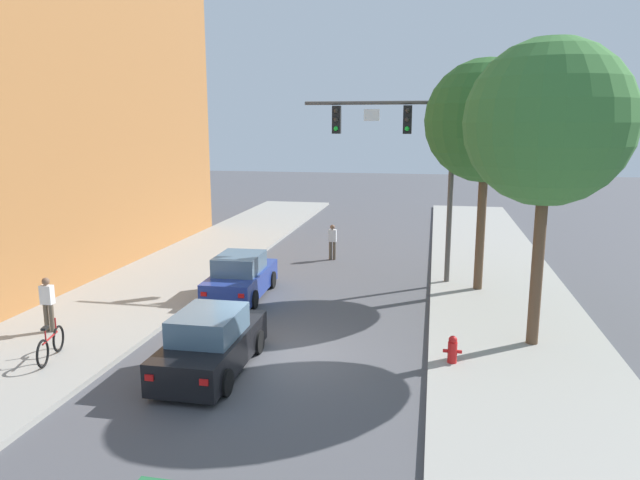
# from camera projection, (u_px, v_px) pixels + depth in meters

# --- Properties ---
(ground_plane) EXTENTS (120.00, 120.00, 0.00)m
(ground_plane) POSITION_uv_depth(u_px,v_px,m) (278.00, 356.00, 15.82)
(ground_plane) COLOR #4C4C51
(sidewalk_left) EXTENTS (5.00, 60.00, 0.15)m
(sidewalk_left) POSITION_uv_depth(u_px,v_px,m) (63.00, 337.00, 17.03)
(sidewalk_left) COLOR #99968E
(sidewalk_left) RESTS_ON ground
(sidewalk_right) EXTENTS (5.00, 60.00, 0.15)m
(sidewalk_right) POSITION_uv_depth(u_px,v_px,m) (529.00, 372.00, 14.58)
(sidewalk_right) COLOR #99968E
(sidewalk_right) RESTS_ON ground
(traffic_signal_mast) EXTENTS (5.72, 0.38, 7.50)m
(traffic_signal_mast) POSITION_uv_depth(u_px,v_px,m) (410.00, 147.00, 22.03)
(traffic_signal_mast) COLOR #514C47
(traffic_signal_mast) RESTS_ON sidewalk_right
(car_lead_blue) EXTENTS (1.94, 4.29, 1.60)m
(car_lead_blue) POSITION_uv_depth(u_px,v_px,m) (241.00, 278.00, 21.07)
(car_lead_blue) COLOR navy
(car_lead_blue) RESTS_ON ground
(car_following_black) EXTENTS (1.85, 4.25, 1.60)m
(car_following_black) POSITION_uv_depth(u_px,v_px,m) (211.00, 344.00, 14.73)
(car_following_black) COLOR black
(car_following_black) RESTS_ON ground
(pedestrian_sidewalk_left_walker) EXTENTS (0.36, 0.22, 1.64)m
(pedestrian_sidewalk_left_walker) POSITION_uv_depth(u_px,v_px,m) (48.00, 302.00, 17.06)
(pedestrian_sidewalk_left_walker) COLOR brown
(pedestrian_sidewalk_left_walker) RESTS_ON sidewalk_left
(pedestrian_crossing_road) EXTENTS (0.36, 0.22, 1.64)m
(pedestrian_crossing_road) POSITION_uv_depth(u_px,v_px,m) (332.00, 240.00, 26.84)
(pedestrian_crossing_road) COLOR brown
(pedestrian_crossing_road) RESTS_ON ground
(bicycle_leaning) EXTENTS (0.51, 1.73, 0.98)m
(bicycle_leaning) POSITION_uv_depth(u_px,v_px,m) (51.00, 345.00, 15.13)
(bicycle_leaning) COLOR black
(bicycle_leaning) RESTS_ON sidewalk_left
(fire_hydrant) EXTENTS (0.48, 0.24, 0.72)m
(fire_hydrant) POSITION_uv_depth(u_px,v_px,m) (452.00, 349.00, 14.93)
(fire_hydrant) COLOR red
(fire_hydrant) RESTS_ON sidewalk_right
(street_tree_nearest) EXTENTS (4.36, 4.36, 8.23)m
(street_tree_nearest) POSITION_uv_depth(u_px,v_px,m) (548.00, 123.00, 15.15)
(street_tree_nearest) COLOR brown
(street_tree_nearest) RESTS_ON sidewalk_right
(street_tree_second) EXTENTS (4.34, 4.34, 8.30)m
(street_tree_second) POSITION_uv_depth(u_px,v_px,m) (487.00, 121.00, 20.54)
(street_tree_second) COLOR brown
(street_tree_second) RESTS_ON sidewalk_right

